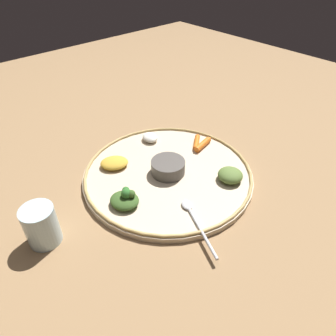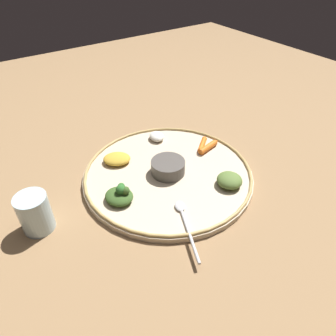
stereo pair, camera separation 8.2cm
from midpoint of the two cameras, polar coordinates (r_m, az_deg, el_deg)
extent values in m
plane|color=olive|center=(0.84, -2.80, -1.70)|extent=(2.40, 2.40, 0.00)
cylinder|color=#C6B293|center=(0.83, -2.81, -1.31)|extent=(0.45, 0.45, 0.01)
torus|color=tan|center=(0.83, -2.83, -0.76)|extent=(0.45, 0.45, 0.01)
cylinder|color=#4C4742|center=(0.82, -2.87, 0.06)|extent=(0.09, 0.09, 0.04)
cylinder|color=brown|center=(0.81, -2.90, 0.90)|extent=(0.08, 0.08, 0.01)
ellipsoid|color=silver|center=(0.73, 0.28, -6.92)|extent=(0.04, 0.04, 0.01)
cylinder|color=silver|center=(0.68, 2.84, -11.98)|extent=(0.06, 0.13, 0.01)
ellipsoid|color=#385623|center=(0.75, -11.18, -6.02)|extent=(0.08, 0.09, 0.02)
sphere|color=#385623|center=(0.73, -10.01, -4.87)|extent=(0.02, 0.02, 0.02)
sphere|color=#2D6628|center=(0.74, -10.92, -4.19)|extent=(0.02, 0.02, 0.02)
sphere|color=#2D6628|center=(0.73, -10.90, -4.79)|extent=(0.02, 0.02, 0.02)
sphere|color=#2D6628|center=(0.74, -10.80, -4.54)|extent=(0.02, 0.02, 0.02)
cylinder|color=orange|center=(0.92, 3.85, 4.23)|extent=(0.07, 0.03, 0.02)
cone|color=orange|center=(0.95, 5.24, 5.37)|extent=(0.02, 0.02, 0.02)
cylinder|color=orange|center=(0.93, 2.78, 4.66)|extent=(0.06, 0.05, 0.02)
cone|color=orange|center=(0.97, 3.07, 5.99)|extent=(0.02, 0.02, 0.01)
ellipsoid|color=silver|center=(0.95, -5.80, 5.55)|extent=(0.05, 0.06, 0.02)
ellipsoid|color=gold|center=(0.86, -12.56, 0.82)|extent=(0.10, 0.09, 0.02)
ellipsoid|color=#567033|center=(0.80, 8.55, -1.43)|extent=(0.07, 0.07, 0.03)
cylinder|color=silver|center=(0.72, -25.42, -9.69)|extent=(0.07, 0.07, 0.09)
cylinder|color=tan|center=(0.74, -24.76, -11.35)|extent=(0.06, 0.06, 0.03)
camera|label=1|loc=(0.04, -92.86, -2.27)|focal=33.12mm
camera|label=2|loc=(0.04, 87.14, 2.27)|focal=33.12mm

